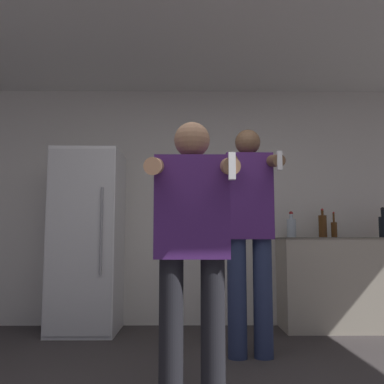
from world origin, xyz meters
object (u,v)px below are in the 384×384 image
at_px(bottle_brown_liquor, 291,227).
at_px(person_man_side, 249,228).
at_px(bottle_amber_bourbon, 334,229).
at_px(bottle_clear_vodka, 384,225).
at_px(bottle_tall_gin, 323,226).
at_px(person_woman_foreground, 192,236).
at_px(refrigerator, 88,240).

bearing_deg(bottle_brown_liquor, person_man_side, -119.33).
distance_m(bottle_brown_liquor, bottle_amber_bourbon, 0.44).
xyz_separation_m(bottle_clear_vodka, person_man_side, (-1.54, -1.04, -0.06)).
distance_m(bottle_tall_gin, person_man_side, 1.38).
relative_size(bottle_amber_bourbon, person_woman_foreground, 0.17).
bearing_deg(refrigerator, bottle_tall_gin, 2.55).
bearing_deg(person_woman_foreground, refrigerator, 119.30).
xyz_separation_m(bottle_tall_gin, person_man_side, (-0.91, -1.04, -0.05)).
bearing_deg(person_man_side, refrigerator, 147.77).
bearing_deg(bottle_clear_vodka, bottle_tall_gin, -180.00).
distance_m(refrigerator, bottle_brown_liquor, 2.07).
xyz_separation_m(bottle_amber_bourbon, person_woman_foreground, (-1.48, -1.93, -0.09)).
distance_m(bottle_amber_bourbon, person_man_side, 1.46).
bearing_deg(bottle_amber_bourbon, person_woman_foreground, -127.52).
bearing_deg(refrigerator, person_woman_foreground, -60.70).
height_order(bottle_clear_vodka, person_woman_foreground, person_woman_foreground).
distance_m(person_woman_foreground, person_man_side, 1.00).
xyz_separation_m(refrigerator, bottle_clear_vodka, (3.01, 0.11, 0.15)).
bearing_deg(person_man_side, bottle_clear_vodka, 34.06).
relative_size(refrigerator, person_man_side, 1.00).
distance_m(refrigerator, bottle_tall_gin, 2.39).
xyz_separation_m(refrigerator, bottle_tall_gin, (2.38, 0.11, 0.15)).
height_order(refrigerator, bottle_brown_liquor, refrigerator).
relative_size(refrigerator, bottle_amber_bourbon, 6.76).
bearing_deg(bottle_clear_vodka, person_man_side, -145.94).
relative_size(refrigerator, bottle_tall_gin, 5.96).
xyz_separation_m(bottle_clear_vodka, bottle_tall_gin, (-0.63, -0.00, -0.00)).
height_order(refrigerator, bottle_amber_bourbon, refrigerator).
bearing_deg(bottle_tall_gin, bottle_brown_liquor, -180.00).
bearing_deg(person_woman_foreground, bottle_brown_liquor, 61.65).
height_order(bottle_brown_liquor, bottle_amber_bourbon, bottle_brown_liquor).
bearing_deg(refrigerator, person_man_side, -32.23).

